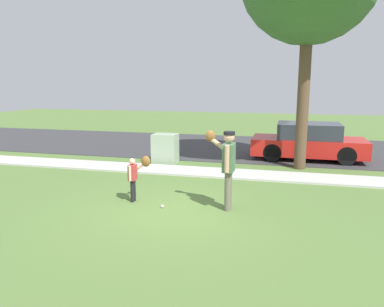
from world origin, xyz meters
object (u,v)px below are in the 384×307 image
baseball (162,206)px  person_child (136,173)px  person_adult (227,161)px  parked_hatchback_red (308,142)px  utility_cabinet (165,149)px

baseball → person_child: bearing=157.3°
person_adult → parked_hatchback_red: bearing=-107.5°
person_child → person_adult: bearing=-0.6°
baseball → parked_hatchback_red: parked_hatchback_red is taller
person_adult → baseball: (-1.42, -0.28, -1.06)m
person_adult → utility_cabinet: bearing=-56.1°
person_adult → baseball: size_ratio=23.78×
utility_cabinet → parked_hatchback_red: size_ratio=0.26×
person_child → utility_cabinet: (-0.71, 4.30, -0.19)m
person_child → baseball: person_child is taller
utility_cabinet → baseball: bearing=-72.5°
person_child → utility_cabinet: person_child is taller
person_child → baseball: bearing=-22.4°
person_adult → utility_cabinet: size_ratio=1.71×
person_child → baseball: (0.75, -0.31, -0.67)m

